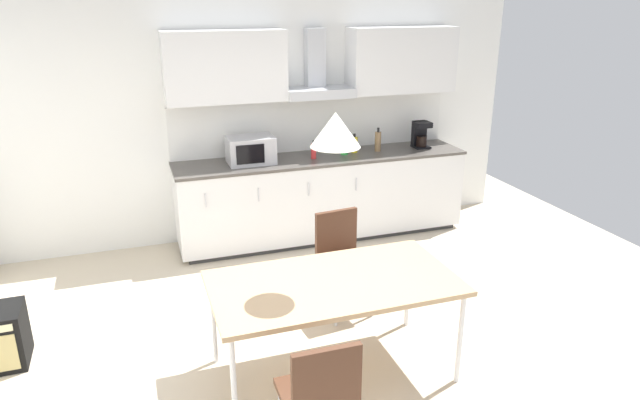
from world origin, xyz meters
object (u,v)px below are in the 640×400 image
object	(u,v)px
microwave	(251,150)
bottle_brown	(378,141)
dining_table	(334,286)
pendant_lamp	(335,130)
coffee_maker	(420,134)
bottle_red	(314,151)
chair_far_right	(341,252)
bottle_green	(345,145)
bottle_yellow	(354,144)
chair_near_left	(321,392)

from	to	relation	value
microwave	bottle_brown	world-z (taller)	microwave
bottle_brown	dining_table	bearing A→B (deg)	-120.24
bottle_brown	pendant_lamp	distance (m)	2.90
pendant_lamp	coffee_maker	bearing A→B (deg)	51.26
microwave	bottle_red	size ratio (longest dim) A/B	2.43
microwave	bottle_brown	bearing A→B (deg)	0.76
dining_table	pendant_lamp	distance (m)	1.09
dining_table	chair_far_right	world-z (taller)	chair_far_right
microwave	dining_table	xyz separation A→B (m)	(0.04, -2.40, -0.37)
dining_table	pendant_lamp	bearing A→B (deg)	-75.96
bottle_green	pendant_lamp	distance (m)	2.71
bottle_red	bottle_brown	bearing A→B (deg)	4.94
microwave	bottle_yellow	world-z (taller)	microwave
bottle_brown	bottle_yellow	world-z (taller)	bottle_brown
bottle_yellow	dining_table	size ratio (longest dim) A/B	0.13
microwave	pendant_lamp	distance (m)	2.51
microwave	chair_far_right	distance (m)	1.71
coffee_maker	chair_near_left	size ratio (longest dim) A/B	0.34
chair_far_right	pendant_lamp	size ratio (longest dim) A/B	2.72
chair_near_left	pendant_lamp	world-z (taller)	pendant_lamp
bottle_yellow	dining_table	distance (m)	2.72
coffee_maker	dining_table	bearing A→B (deg)	-128.74
bottle_brown	chair_near_left	bearing A→B (deg)	-118.86
microwave	coffee_maker	xyz separation A→B (m)	(1.99, 0.03, 0.01)
chair_near_left	coffee_maker	bearing A→B (deg)	54.45
chair_far_right	pendant_lamp	xyz separation A→B (m)	(-0.37, -0.83, 1.25)
dining_table	chair_near_left	world-z (taller)	chair_near_left
chair_far_right	pendant_lamp	world-z (taller)	pendant_lamp
bottle_yellow	pendant_lamp	distance (m)	2.81
coffee_maker	chair_far_right	world-z (taller)	coffee_maker
bottle_red	chair_far_right	distance (m)	1.61
coffee_maker	bottle_green	size ratio (longest dim) A/B	1.17
bottle_green	bottle_brown	world-z (taller)	bottle_brown
coffee_maker	bottle_red	distance (m)	1.32
microwave	bottle_green	size ratio (longest dim) A/B	1.88
bottle_green	bottle_yellow	xyz separation A→B (m)	(0.13, 0.05, -0.02)
microwave	coffee_maker	world-z (taller)	coffee_maker
coffee_maker	chair_far_right	size ratio (longest dim) A/B	0.34
bottle_red	coffee_maker	bearing A→B (deg)	3.24
bottle_yellow	bottle_red	world-z (taller)	bottle_yellow
bottle_green	dining_table	world-z (taller)	bottle_green
microwave	coffee_maker	bearing A→B (deg)	0.76
bottle_red	chair_far_right	size ratio (longest dim) A/B	0.23
bottle_green	chair_near_left	distance (m)	3.55
bottle_green	dining_table	xyz separation A→B (m)	(-1.00, -2.40, -0.34)
bottle_brown	chair_near_left	size ratio (longest dim) A/B	0.30
microwave	bottle_green	bearing A→B (deg)	0.17
bottle_yellow	bottle_red	xyz separation A→B (m)	(-0.51, -0.10, -0.01)
bottle_yellow	pendant_lamp	xyz separation A→B (m)	(-1.14, -2.45, 0.77)
dining_table	pendant_lamp	world-z (taller)	pendant_lamp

